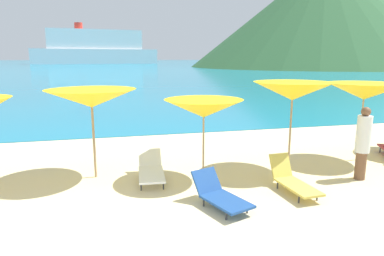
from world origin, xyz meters
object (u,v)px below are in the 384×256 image
umbrella_4 (91,98)px  beachgoer_3 (363,142)px  cruise_ship (96,49)px  lounge_chair_6 (151,169)px  umbrella_5 (204,108)px  lounge_chair_5 (220,194)px  lounge_chair_1 (292,180)px  umbrella_6 (293,91)px  umbrella_7 (364,91)px

umbrella_4 → beachgoer_3: size_ratio=1.32×
beachgoer_3 → cruise_ship: 169.84m
lounge_chair_6 → cruise_ship: size_ratio=0.03×
umbrella_5 → lounge_chair_6: size_ratio=1.19×
umbrella_5 → lounge_chair_5: (-0.13, -1.72, -1.53)m
lounge_chair_1 → lounge_chair_6: (-3.05, 1.47, 0.02)m
umbrella_5 → lounge_chair_5: 2.31m
umbrella_4 → lounge_chair_1: umbrella_4 is taller
umbrella_6 → umbrella_5: bearing=-177.0°
lounge_chair_5 → beachgoer_3: (3.96, 0.73, 0.71)m
lounge_chair_1 → beachgoer_3: 2.23m
beachgoer_3 → cruise_ship: cruise_ship is taller
umbrella_4 → umbrella_6: bearing=-6.8°
umbrella_4 → cruise_ship: 167.77m
umbrella_5 → lounge_chair_6: bearing=174.0°
umbrella_7 → umbrella_5: bearing=-175.0°
lounge_chair_1 → umbrella_6: bearing=60.0°
umbrella_6 → lounge_chair_5: bearing=-144.5°
cruise_ship → umbrella_5: bearing=-95.4°
lounge_chair_5 → lounge_chair_6: 2.20m
lounge_chair_1 → lounge_chair_5: (-1.87, -0.39, -0.01)m
beachgoer_3 → umbrella_6: bearing=70.9°
lounge_chair_5 → cruise_ship: cruise_ship is taller
umbrella_5 → umbrella_6: bearing=3.0°
umbrella_5 → cruise_ship: cruise_ship is taller
umbrella_4 → beachgoer_3: (6.49, -1.74, -1.06)m
umbrella_5 → lounge_chair_6: (-1.31, 0.14, -1.50)m
umbrella_4 → umbrella_5: size_ratio=1.21×
beachgoer_3 → umbrella_7: bearing=-17.5°
umbrella_4 → umbrella_6: umbrella_6 is taller
cruise_ship → lounge_chair_1: bearing=-94.8°
umbrella_4 → umbrella_5: umbrella_4 is taller
umbrella_5 → lounge_chair_1: size_ratio=1.33×
lounge_chair_1 → beachgoer_3: size_ratio=0.83×
umbrella_4 → lounge_chair_1: bearing=-25.2°
umbrella_6 → cruise_ship: 168.60m
umbrella_5 → lounge_chair_5: size_ratio=1.33×
umbrella_5 → umbrella_6: size_ratio=0.84×
cruise_ship → lounge_chair_5: bearing=-95.4°
umbrella_4 → lounge_chair_6: (1.35, -0.61, -1.74)m
lounge_chair_1 → lounge_chair_5: size_ratio=1.00×
umbrella_6 → cruise_ship: cruise_ship is taller
lounge_chair_5 → lounge_chair_6: bearing=102.5°
lounge_chair_1 → lounge_chair_6: bearing=150.7°
lounge_chair_5 → lounge_chair_6: lounge_chair_5 is taller
umbrella_6 → lounge_chair_5: umbrella_6 is taller
umbrella_5 → cruise_ship: 168.62m
umbrella_7 → lounge_chair_6: size_ratio=1.35×
cruise_ship → beachgoer_3: bearing=-94.1°
beachgoer_3 → lounge_chair_1: bearing=119.5°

